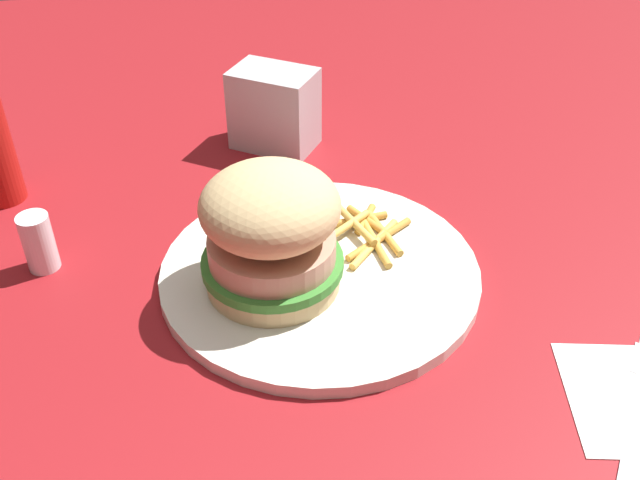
{
  "coord_description": "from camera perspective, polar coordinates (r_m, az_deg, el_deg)",
  "views": [
    {
      "loc": [
        0.06,
        0.51,
        0.42
      ],
      "look_at": [
        -0.02,
        0.02,
        0.04
      ],
      "focal_mm": 40.92,
      "sensor_mm": 36.0,
      "label": 1
    }
  ],
  "objects": [
    {
      "name": "plate",
      "position": [
        0.65,
        -0.0,
        -2.56
      ],
      "size": [
        0.28,
        0.28,
        0.01
      ],
      "primitive_type": "cylinder",
      "color": "silver",
      "rests_on": "ground_plane"
    },
    {
      "name": "fries_pile",
      "position": [
        0.68,
        3.66,
        0.75
      ],
      "size": [
        0.09,
        0.1,
        0.01
      ],
      "color": "gold",
      "rests_on": "plate"
    },
    {
      "name": "ground_plane",
      "position": [
        0.66,
        -1.69,
        -2.25
      ],
      "size": [
        1.6,
        1.6,
        0.0
      ],
      "primitive_type": "plane",
      "color": "maroon"
    },
    {
      "name": "napkin_dispenser",
      "position": [
        0.83,
        -3.6,
        10.18
      ],
      "size": [
        0.11,
        0.1,
        0.09
      ],
      "primitive_type": "cube",
      "rotation": [
        0.0,
        0.0,
        2.57
      ],
      "color": "#B7BABF",
      "rests_on": "ground_plane"
    },
    {
      "name": "sandwich",
      "position": [
        0.59,
        -3.85,
        0.75
      ],
      "size": [
        0.12,
        0.12,
        0.11
      ],
      "color": "tan",
      "rests_on": "plate"
    },
    {
      "name": "salt_shaker",
      "position": [
        0.69,
        -21.15,
        -0.17
      ],
      "size": [
        0.03,
        0.03,
        0.06
      ],
      "primitive_type": "cylinder",
      "color": "white",
      "rests_on": "ground_plane"
    }
  ]
}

